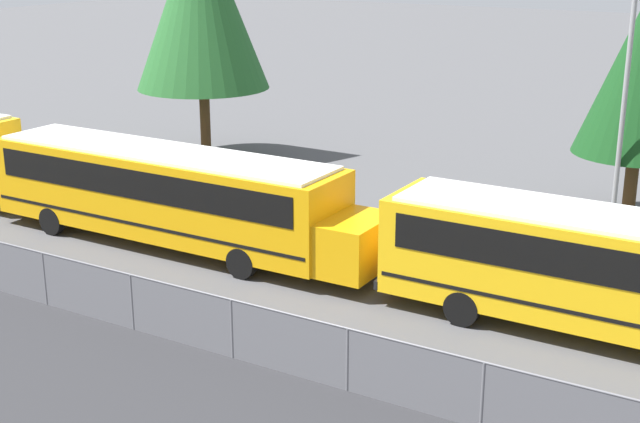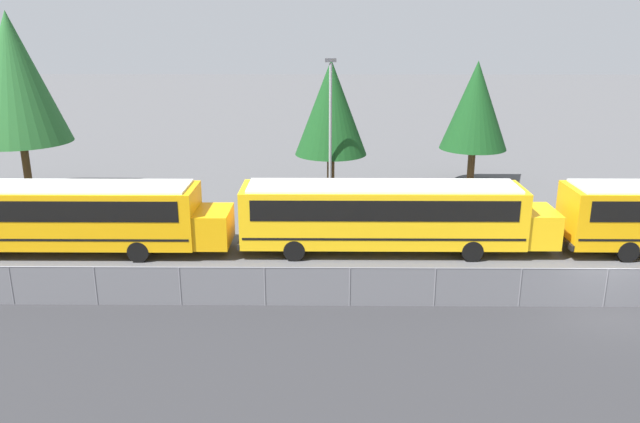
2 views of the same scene
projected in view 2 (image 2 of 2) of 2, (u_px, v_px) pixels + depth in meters
The scene contains 8 objects.
ground_plane at pixel (603, 307), 22.23m from camera, with size 200.00×200.00×0.00m, color #4C4C4F.
fence at pixel (606, 287), 22.00m from camera, with size 126.73×0.07×1.48m.
school_bus_2 at pixel (64, 213), 26.98m from camera, with size 13.70×2.59×3.03m.
school_bus_3 at pixel (389, 212), 27.06m from camera, with size 13.70×2.59×3.03m.
light_pole at pixel (330, 126), 33.63m from camera, with size 0.60×0.24×7.88m.
tree_1 at pixel (331, 108), 35.46m from camera, with size 4.15×4.15×7.72m.
tree_2 at pixel (14, 78), 34.70m from camera, with size 5.57×5.57×10.33m.
tree_3 at pixel (475, 106), 37.27m from camera, with size 4.03×4.03×7.53m.
Camera 2 is at (-9.92, -20.34, 9.78)m, focal length 35.00 mm.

